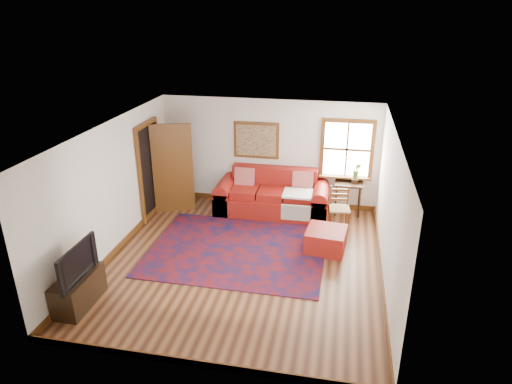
% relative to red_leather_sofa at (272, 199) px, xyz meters
% --- Properties ---
extents(ground, '(5.50, 5.50, 0.00)m').
position_rel_red_leather_sofa_xyz_m(ground, '(-0.17, -2.26, -0.33)').
color(ground, '#3E1F10').
rests_on(ground, ground).
extents(room_envelope, '(5.04, 5.54, 2.52)m').
position_rel_red_leather_sofa_xyz_m(room_envelope, '(-0.17, -2.25, 1.32)').
color(room_envelope, silver).
rests_on(room_envelope, ground).
extents(window, '(1.18, 0.20, 1.38)m').
position_rel_red_leather_sofa_xyz_m(window, '(1.61, 0.44, 0.99)').
color(window, white).
rests_on(window, ground).
extents(doorway, '(0.89, 1.08, 2.14)m').
position_rel_red_leather_sofa_xyz_m(doorway, '(-2.37, -0.48, 0.74)').
color(doorway, black).
rests_on(doorway, ground).
extents(framed_artwork, '(1.05, 0.07, 0.85)m').
position_rel_red_leather_sofa_xyz_m(framed_artwork, '(-0.47, 0.45, 1.22)').
color(framed_artwork, '#5E3514').
rests_on(framed_artwork, ground).
extents(persian_rug, '(3.37, 2.70, 0.02)m').
position_rel_red_leather_sofa_xyz_m(persian_rug, '(-0.38, -1.89, -0.32)').
color(persian_rug, '#600D0D').
rests_on(persian_rug, ground).
extents(red_leather_sofa, '(2.52, 1.04, 0.99)m').
position_rel_red_leather_sofa_xyz_m(red_leather_sofa, '(0.00, 0.00, 0.00)').
color(red_leather_sofa, maroon).
rests_on(red_leather_sofa, ground).
extents(red_ottoman, '(0.81, 0.81, 0.42)m').
position_rel_red_leather_sofa_xyz_m(red_ottoman, '(1.30, -1.52, -0.12)').
color(red_ottoman, maroon).
rests_on(red_ottoman, ground).
extents(side_table, '(0.62, 0.46, 0.74)m').
position_rel_red_leather_sofa_xyz_m(side_table, '(1.68, 0.27, 0.29)').
color(side_table, black).
rests_on(side_table, ground).
extents(ladder_back_chair, '(0.46, 0.45, 0.90)m').
position_rel_red_leather_sofa_xyz_m(ladder_back_chair, '(1.51, -0.48, 0.16)').
color(ladder_back_chair, tan).
rests_on(ladder_back_chair, ground).
extents(media_cabinet, '(0.43, 0.96, 0.53)m').
position_rel_red_leather_sofa_xyz_m(media_cabinet, '(-2.44, -4.06, -0.06)').
color(media_cabinet, black).
rests_on(media_cabinet, ground).
extents(television, '(0.13, 1.00, 0.58)m').
position_rel_red_leather_sofa_xyz_m(television, '(-2.42, -4.12, 0.49)').
color(television, black).
rests_on(television, media_cabinet).
extents(candle_hurricane, '(0.12, 0.12, 0.18)m').
position_rel_red_leather_sofa_xyz_m(candle_hurricane, '(-2.39, -3.66, 0.29)').
color(candle_hurricane, silver).
rests_on(candle_hurricane, media_cabinet).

